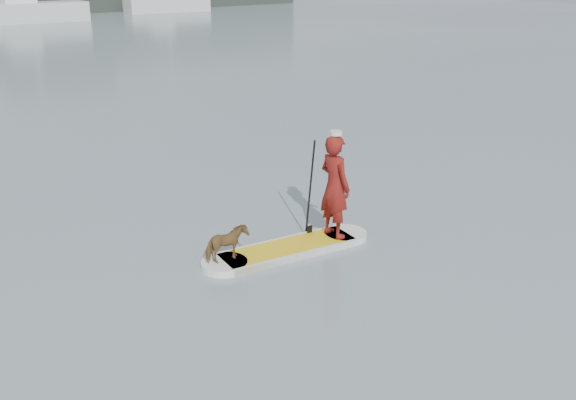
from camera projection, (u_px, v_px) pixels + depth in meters
ground at (85, 219)px, 12.95m from camera, size 140.00×140.00×0.00m
paddleboard at (288, 249)px, 11.48m from camera, size 3.28×1.15×0.12m
paddler at (335, 186)px, 11.58m from camera, size 0.47×0.70×1.92m
white_cap at (336, 133)px, 11.23m from camera, size 0.22×0.22×0.07m
dog at (227, 244)px, 10.79m from camera, size 0.75×0.36×0.62m
paddle at (310, 199)px, 11.78m from camera, size 0.10×0.30×2.00m
sailboat_e at (30, 11)px, 52.56m from camera, size 8.92×3.05×12.87m
sailboat_f at (167, 3)px, 62.80m from camera, size 8.37×3.13×12.27m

